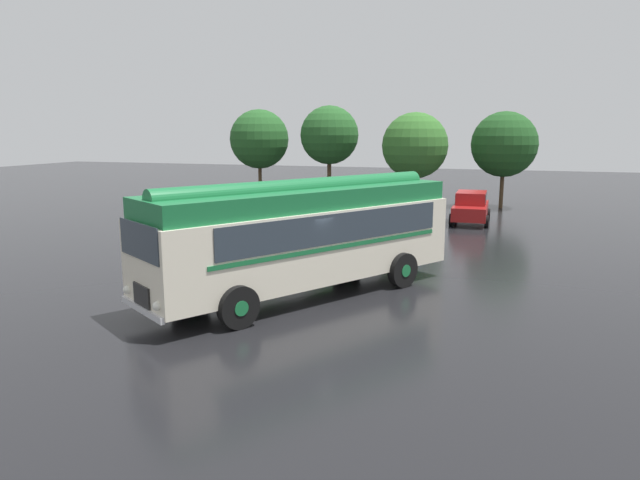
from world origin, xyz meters
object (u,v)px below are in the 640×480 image
car_near_left (367,205)px  car_mid_right (471,207)px  vintage_bus (304,233)px  car_mid_left (418,208)px

car_near_left → car_mid_right: bearing=9.0°
car_near_left → car_mid_right: size_ratio=1.04×
vintage_bus → car_mid_right: bearing=76.0°
vintage_bus → car_mid_right: (3.88, 15.57, -1.05)m
vintage_bus → car_mid_left: (1.26, 14.47, -1.05)m
car_mid_left → car_mid_right: same height
car_near_left → car_mid_right: 5.53m
vintage_bus → car_near_left: (-1.58, 14.71, -1.05)m
car_mid_left → car_mid_right: size_ratio=1.04×
car_near_left → car_mid_left: size_ratio=1.00×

